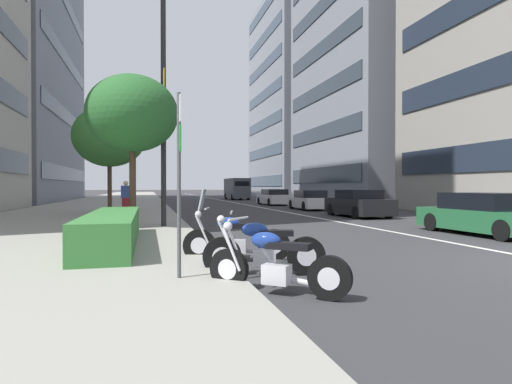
# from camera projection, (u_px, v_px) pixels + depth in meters

# --- Properties ---
(sidewalk_right_plaza) EXTENTS (160.00, 9.24, 0.15)m
(sidewalk_right_plaza) POSITION_uv_depth(u_px,v_px,m) (107.00, 205.00, 34.13)
(sidewalk_right_plaza) COLOR gray
(sidewalk_right_plaza) RESTS_ON ground
(lane_centre_stripe) EXTENTS (110.00, 0.16, 0.01)m
(lane_centre_stripe) POSITION_uv_depth(u_px,v_px,m) (233.00, 202.00, 41.76)
(lane_centre_stripe) COLOR silver
(lane_centre_stripe) RESTS_ON ground
(motorcycle_mid_row) EXTENTS (1.47, 1.75, 1.08)m
(motorcycle_mid_row) POSITION_uv_depth(u_px,v_px,m) (275.00, 266.00, 6.08)
(motorcycle_mid_row) COLOR black
(motorcycle_mid_row) RESTS_ON ground
(motorcycle_nearest_camera) EXTENTS (0.71, 2.11, 1.11)m
(motorcycle_nearest_camera) POSITION_uv_depth(u_px,v_px,m) (263.00, 251.00, 7.36)
(motorcycle_nearest_camera) COLOR black
(motorcycle_nearest_camera) RESTS_ON ground
(motorcycle_by_sign_pole) EXTENTS (0.79, 2.17, 1.49)m
(motorcycle_by_sign_pole) POSITION_uv_depth(u_px,v_px,m) (235.00, 240.00, 8.73)
(motorcycle_by_sign_pole) COLOR black
(motorcycle_by_sign_pole) RESTS_ON ground
(car_mid_block_traffic) EXTENTS (4.56, 1.99, 1.34)m
(car_mid_block_traffic) POSITION_uv_depth(u_px,v_px,m) (486.00, 215.00, 13.57)
(car_mid_block_traffic) COLOR #236038
(car_mid_block_traffic) RESTS_ON ground
(car_far_down_avenue) EXTENTS (4.22, 1.99, 1.38)m
(car_far_down_avenue) POSITION_uv_depth(u_px,v_px,m) (358.00, 204.00, 21.63)
(car_far_down_avenue) COLOR black
(car_far_down_avenue) RESTS_ON ground
(car_following_behind) EXTENTS (4.44, 1.98, 1.30)m
(car_following_behind) POSITION_uv_depth(u_px,v_px,m) (310.00, 201.00, 28.40)
(car_following_behind) COLOR silver
(car_following_behind) RESTS_ON ground
(car_approaching_light) EXTENTS (4.61, 1.99, 1.32)m
(car_approaching_light) POSITION_uv_depth(u_px,v_px,m) (274.00, 197.00, 35.79)
(car_approaching_light) COLOR silver
(car_approaching_light) RESTS_ON ground
(delivery_van_ahead) EXTENTS (5.46, 2.25, 2.52)m
(delivery_van_ahead) POSITION_uv_depth(u_px,v_px,m) (237.00, 188.00, 50.86)
(delivery_van_ahead) COLOR #4C5156
(delivery_van_ahead) RESTS_ON ground
(parking_sign_by_curb) EXTENTS (0.32, 0.06, 2.82)m
(parking_sign_by_curb) POSITION_uv_depth(u_px,v_px,m) (179.00, 162.00, 6.46)
(parking_sign_by_curb) COLOR #47494C
(parking_sign_by_curb) RESTS_ON sidewalk_right_plaza
(street_lamp_with_banners) EXTENTS (1.26, 2.39, 8.54)m
(street_lamp_with_banners) POSITION_uv_depth(u_px,v_px,m) (173.00, 82.00, 15.00)
(street_lamp_with_banners) COLOR #232326
(street_lamp_with_banners) RESTS_ON sidewalk_right_plaza
(clipped_hedge_bed) EXTENTS (6.41, 1.10, 0.75)m
(clipped_hedge_bed) POSITION_uv_depth(u_px,v_px,m) (113.00, 228.00, 10.31)
(clipped_hedge_bed) COLOR #337033
(clipped_hedge_bed) RESTS_ON sidewalk_right_plaza
(street_tree_far_plaza) EXTENTS (3.05, 3.05, 5.15)m
(street_tree_far_plaza) POSITION_uv_depth(u_px,v_px,m) (132.00, 114.00, 14.29)
(street_tree_far_plaza) COLOR #473323
(street_tree_far_plaza) RESTS_ON sidewalk_right_plaza
(street_tree_near_plaza_corner) EXTENTS (3.75, 3.75, 5.62)m
(street_tree_near_plaza_corner) POSITION_uv_depth(u_px,v_px,m) (109.00, 137.00, 22.27)
(street_tree_near_plaza_corner) COLOR #473323
(street_tree_near_plaza_corner) RESTS_ON sidewalk_right_plaza
(pedestrian_on_plaza) EXTENTS (0.37, 0.46, 1.67)m
(pedestrian_on_plaza) POSITION_uv_depth(u_px,v_px,m) (126.00, 198.00, 20.36)
(pedestrian_on_plaza) COLOR maroon
(pedestrian_on_plaza) RESTS_ON sidewalk_right_plaza
(office_tower_mid_left) EXTENTS (18.47, 16.64, 33.86)m
(office_tower_mid_left) POSITION_uv_depth(u_px,v_px,m) (396.00, 38.00, 44.03)
(office_tower_mid_left) COLOR gray
(office_tower_mid_left) RESTS_ON ground
(office_tower_far_left_down_avenue) EXTENTS (19.60, 17.86, 29.56)m
(office_tower_far_left_down_avenue) POSITION_uv_depth(u_px,v_px,m) (319.00, 101.00, 65.15)
(office_tower_far_left_down_avenue) COLOR gray
(office_tower_far_left_down_avenue) RESTS_ON ground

